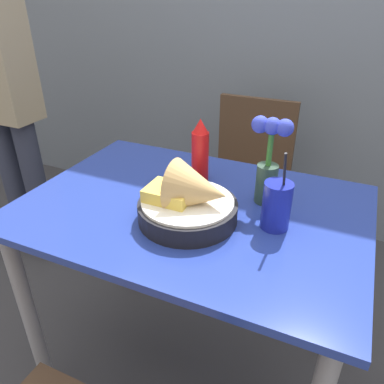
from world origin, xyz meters
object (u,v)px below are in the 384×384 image
at_px(food_basket, 191,201).
at_px(ketchup_bottle, 200,151).
at_px(flower_vase, 269,160).
at_px(person_standing, 1,86).
at_px(chair_far_window, 249,172).
at_px(drink_cup, 276,207).

distance_m(food_basket, ketchup_bottle, 0.26).
xyz_separation_m(flower_vase, person_standing, (-1.33, 0.22, 0.04)).
height_order(food_basket, ketchup_bottle, ketchup_bottle).
xyz_separation_m(chair_far_window, drink_cup, (0.31, -0.84, 0.33)).
distance_m(ketchup_bottle, flower_vase, 0.25).
bearing_deg(ketchup_bottle, drink_cup, -30.65).
height_order(ketchup_bottle, person_standing, person_standing).
bearing_deg(ketchup_bottle, person_standing, 171.21).
bearing_deg(person_standing, drink_cup, -14.07).
relative_size(ketchup_bottle, flower_vase, 0.81).
height_order(chair_far_window, food_basket, food_basket).
distance_m(chair_far_window, food_basket, 0.96).
bearing_deg(drink_cup, food_basket, -163.46).
distance_m(chair_far_window, flower_vase, 0.85).
bearing_deg(drink_cup, flower_vase, 115.82).
bearing_deg(flower_vase, drink_cup, -64.18).
relative_size(food_basket, ketchup_bottle, 1.30).
relative_size(chair_far_window, ketchup_bottle, 4.03).
height_order(chair_far_window, person_standing, person_standing).
distance_m(ketchup_bottle, drink_cup, 0.36).
bearing_deg(drink_cup, person_standing, 165.93).
bearing_deg(ketchup_bottle, chair_far_window, 90.09).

